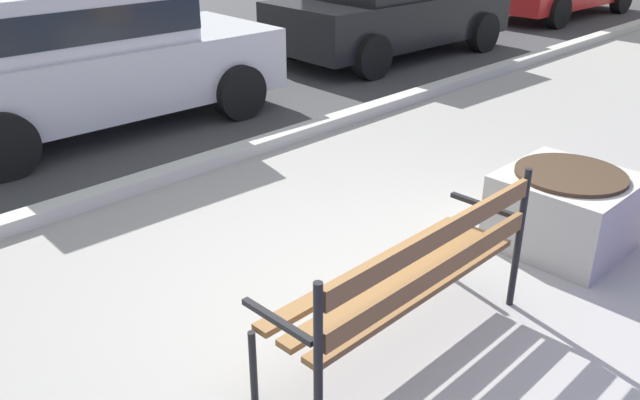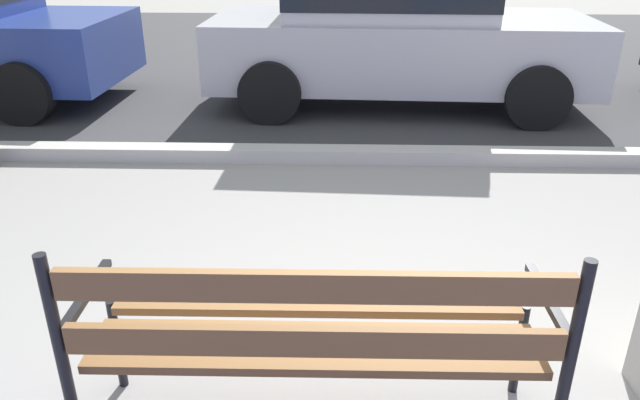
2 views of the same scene
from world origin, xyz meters
name	(u,v)px [view 1 (image 1 of 2)]	position (x,y,z in m)	size (l,w,h in m)	color
ground_plane	(403,315)	(0.00, 0.00, 0.00)	(80.00, 80.00, 0.00)	gray
curb_stone	(154,178)	(0.00, 2.90, 0.06)	(60.00, 0.20, 0.12)	#B2AFA8
park_bench	(411,273)	(-0.29, -0.25, 0.54)	(1.81, 0.55, 0.95)	brown
concrete_planter	(564,210)	(1.57, -0.25, 0.29)	(0.88, 0.88, 0.59)	#A8A399
parked_car_silver	(87,53)	(0.41, 4.78, 0.84)	(4.17, 2.05, 1.56)	#B7B7BC
parked_car_black	(390,3)	(5.53, 4.78, 0.84)	(4.17, 2.05, 1.56)	black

